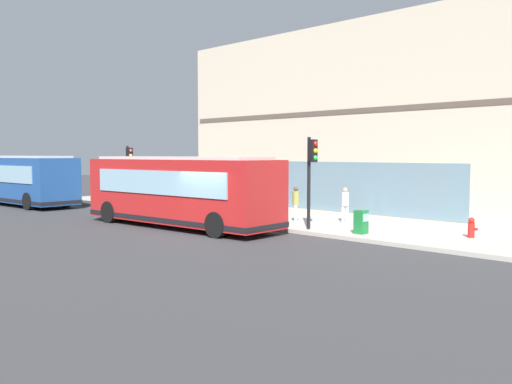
{
  "coord_description": "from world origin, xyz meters",
  "views": [
    {
      "loc": [
        -13.91,
        -15.85,
        3.19
      ],
      "look_at": [
        2.54,
        0.15,
        1.57
      ],
      "focal_mm": 38.02,
      "sensor_mm": 36.0,
      "label": 1
    }
  ],
  "objects_px": {
    "traffic_light_down_block": "(129,165)",
    "pedestrian_walking_along_curb": "(345,203)",
    "city_bus_nearside": "(179,192)",
    "traffic_light_near_corner": "(311,165)",
    "city_bus_far_down_street": "(20,180)",
    "fire_hydrant": "(471,228)",
    "newspaper_vending_box": "(361,222)",
    "pedestrian_near_building_entrance": "(296,202)"
  },
  "relations": [
    {
      "from": "traffic_light_near_corner",
      "to": "fire_hydrant",
      "type": "bearing_deg",
      "value": -66.88
    },
    {
      "from": "city_bus_nearside",
      "to": "traffic_light_near_corner",
      "type": "distance_m",
      "value": 5.96
    },
    {
      "from": "pedestrian_walking_along_curb",
      "to": "city_bus_far_down_street",
      "type": "bearing_deg",
      "value": 106.19
    },
    {
      "from": "traffic_light_near_corner",
      "to": "fire_hydrant",
      "type": "relative_size",
      "value": 5.01
    },
    {
      "from": "city_bus_far_down_street",
      "to": "fire_hydrant",
      "type": "bearing_deg",
      "value": -78.02
    },
    {
      "from": "city_bus_nearside",
      "to": "pedestrian_near_building_entrance",
      "type": "bearing_deg",
      "value": -40.39
    },
    {
      "from": "pedestrian_walking_along_curb",
      "to": "newspaper_vending_box",
      "type": "height_order",
      "value": "pedestrian_walking_along_curb"
    },
    {
      "from": "traffic_light_near_corner",
      "to": "traffic_light_down_block",
      "type": "relative_size",
      "value": 1.06
    },
    {
      "from": "city_bus_nearside",
      "to": "pedestrian_walking_along_curb",
      "type": "height_order",
      "value": "city_bus_nearside"
    },
    {
      "from": "fire_hydrant",
      "to": "city_bus_far_down_street",
      "type": "bearing_deg",
      "value": 101.98
    },
    {
      "from": "pedestrian_near_building_entrance",
      "to": "pedestrian_walking_along_curb",
      "type": "bearing_deg",
      "value": -50.4
    },
    {
      "from": "city_bus_nearside",
      "to": "traffic_light_near_corner",
      "type": "height_order",
      "value": "traffic_light_near_corner"
    },
    {
      "from": "fire_hydrant",
      "to": "pedestrian_near_building_entrance",
      "type": "xyz_separation_m",
      "value": [
        -1.02,
        7.45,
        0.55
      ]
    },
    {
      "from": "traffic_light_near_corner",
      "to": "pedestrian_near_building_entrance",
      "type": "xyz_separation_m",
      "value": [
        1.34,
        1.92,
        -1.67
      ]
    },
    {
      "from": "traffic_light_near_corner",
      "to": "pedestrian_near_building_entrance",
      "type": "height_order",
      "value": "traffic_light_near_corner"
    },
    {
      "from": "traffic_light_down_block",
      "to": "pedestrian_near_building_entrance",
      "type": "distance_m",
      "value": 11.45
    },
    {
      "from": "traffic_light_down_block",
      "to": "pedestrian_walking_along_curb",
      "type": "height_order",
      "value": "traffic_light_down_block"
    },
    {
      "from": "traffic_light_down_block",
      "to": "pedestrian_walking_along_curb",
      "type": "relative_size",
      "value": 2.24
    },
    {
      "from": "city_bus_nearside",
      "to": "traffic_light_down_block",
      "type": "height_order",
      "value": "traffic_light_down_block"
    },
    {
      "from": "pedestrian_near_building_entrance",
      "to": "pedestrian_walking_along_curb",
      "type": "relative_size",
      "value": 1.03
    },
    {
      "from": "fire_hydrant",
      "to": "pedestrian_walking_along_curb",
      "type": "relative_size",
      "value": 0.48
    },
    {
      "from": "city_bus_nearside",
      "to": "city_bus_far_down_street",
      "type": "height_order",
      "value": "same"
    },
    {
      "from": "pedestrian_near_building_entrance",
      "to": "pedestrian_walking_along_curb",
      "type": "distance_m",
      "value": 2.17
    },
    {
      "from": "pedestrian_walking_along_curb",
      "to": "newspaper_vending_box",
      "type": "bearing_deg",
      "value": -134.56
    },
    {
      "from": "city_bus_nearside",
      "to": "fire_hydrant",
      "type": "height_order",
      "value": "city_bus_nearside"
    },
    {
      "from": "city_bus_nearside",
      "to": "city_bus_far_down_street",
      "type": "relative_size",
      "value": 1.0
    },
    {
      "from": "fire_hydrant",
      "to": "newspaper_vending_box",
      "type": "relative_size",
      "value": 0.82
    },
    {
      "from": "traffic_light_near_corner",
      "to": "pedestrian_near_building_entrance",
      "type": "bearing_deg",
      "value": 55.16
    },
    {
      "from": "city_bus_far_down_street",
      "to": "traffic_light_down_block",
      "type": "relative_size",
      "value": 2.91
    },
    {
      "from": "city_bus_nearside",
      "to": "pedestrian_near_building_entrance",
      "type": "xyz_separation_m",
      "value": [
        3.91,
        -3.32,
        -0.49
      ]
    },
    {
      "from": "fire_hydrant",
      "to": "pedestrian_walking_along_curb",
      "type": "xyz_separation_m",
      "value": [
        0.36,
        5.78,
        0.52
      ]
    },
    {
      "from": "city_bus_nearside",
      "to": "pedestrian_near_building_entrance",
      "type": "relative_size",
      "value": 6.36
    },
    {
      "from": "traffic_light_down_block",
      "to": "pedestrian_near_building_entrance",
      "type": "bearing_deg",
      "value": -83.23
    },
    {
      "from": "traffic_light_near_corner",
      "to": "pedestrian_walking_along_curb",
      "type": "distance_m",
      "value": 3.22
    },
    {
      "from": "newspaper_vending_box",
      "to": "traffic_light_near_corner",
      "type": "bearing_deg",
      "value": 100.64
    },
    {
      "from": "city_bus_far_down_street",
      "to": "city_bus_nearside",
      "type": "bearing_deg",
      "value": -87.72
    },
    {
      "from": "traffic_light_down_block",
      "to": "fire_hydrant",
      "type": "height_order",
      "value": "traffic_light_down_block"
    },
    {
      "from": "city_bus_far_down_street",
      "to": "pedestrian_walking_along_curb",
      "type": "bearing_deg",
      "value": -73.81
    },
    {
      "from": "city_bus_nearside",
      "to": "city_bus_far_down_street",
      "type": "bearing_deg",
      "value": 92.28
    },
    {
      "from": "city_bus_far_down_street",
      "to": "fire_hydrant",
      "type": "distance_m",
      "value": 26.7
    },
    {
      "from": "traffic_light_near_corner",
      "to": "pedestrian_walking_along_curb",
      "type": "relative_size",
      "value": 2.38
    },
    {
      "from": "city_bus_nearside",
      "to": "newspaper_vending_box",
      "type": "height_order",
      "value": "city_bus_nearside"
    }
  ]
}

